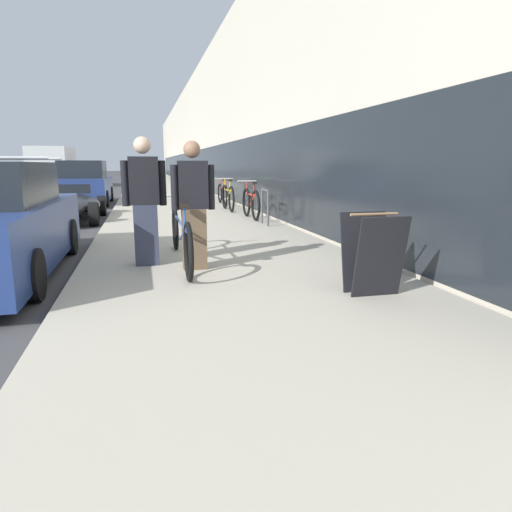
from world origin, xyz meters
TOP-DOWN VIEW (x-y plane):
  - sidewalk_slab at (5.24, 21.00)m, footprint 4.23×70.00m
  - storefront_facade at (12.39, 29.00)m, footprint 10.01×70.00m
  - tandem_bicycle at (4.57, 2.37)m, footprint 0.52×2.94m
  - person_rider at (4.72, 1.99)m, footprint 0.58×0.23m
  - person_bystander at (4.09, 2.41)m, footprint 0.61×0.24m
  - bike_rack_hoop at (6.86, 6.23)m, footprint 0.05×0.60m
  - cruiser_bike_nearest at (6.84, 7.56)m, footprint 0.52×1.84m
  - cruiser_bike_middle at (6.65, 9.85)m, footprint 0.52×1.91m
  - cruiser_bike_farthest at (6.88, 12.18)m, footprint 0.52×1.83m
  - sandwich_board_sign at (6.48, 0.27)m, footprint 0.56×0.56m
  - vintage_roadster_curbside at (2.05, 8.99)m, footprint 1.86×4.21m
  - parked_sedan_far at (1.93, 14.47)m, footprint 1.90×4.57m
  - moving_truck at (-1.82, 30.83)m, footprint 2.52×7.03m

SIDE VIEW (x-z plane):
  - sidewalk_slab at x=5.24m, z-range 0.00..0.10m
  - vintage_roadster_curbside at x=2.05m, z-range -0.07..0.90m
  - cruiser_bike_farthest at x=6.88m, z-range 0.03..0.94m
  - tandem_bicycle at x=4.57m, z-range 0.03..0.96m
  - cruiser_bike_middle at x=6.65m, z-range 0.02..1.00m
  - cruiser_bike_nearest at x=6.84m, z-range 0.02..1.01m
  - sandwich_board_sign at x=6.48m, z-range 0.10..1.00m
  - bike_rack_hoop at x=6.86m, z-range 0.19..1.04m
  - parked_sedan_far at x=1.93m, z-range -0.08..1.57m
  - person_rider at x=4.72m, z-range 0.11..1.82m
  - person_bystander at x=4.09m, z-range 0.11..1.89m
  - moving_truck at x=-1.82m, z-range 0.03..2.69m
  - storefront_facade at x=12.39m, z-range -0.01..6.91m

